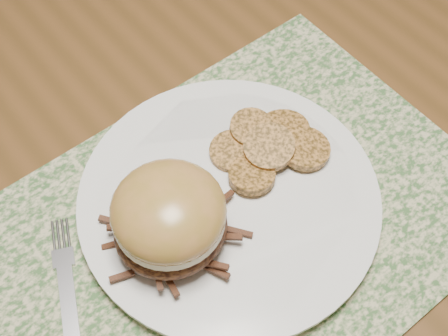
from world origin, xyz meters
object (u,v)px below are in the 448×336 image
at_px(dining_table, 147,291).
at_px(dinner_plate, 229,200).
at_px(pork_sandwich, 169,218).
at_px(fork, 68,301).

xyz_separation_m(dining_table, dinner_plate, (0.10, -0.01, 0.09)).
bearing_deg(pork_sandwich, fork, 166.61).
bearing_deg(dinner_plate, fork, 176.41).
bearing_deg(dining_table, fork, 179.84).
relative_size(dining_table, dinner_plate, 5.77).
bearing_deg(dining_table, dinner_plate, -6.04).
bearing_deg(pork_sandwich, dining_table, 152.20).
height_order(dining_table, dinner_plate, dinner_plate).
xyz_separation_m(dining_table, pork_sandwich, (0.03, -0.01, 0.14)).
height_order(dinner_plate, pork_sandwich, pork_sandwich).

